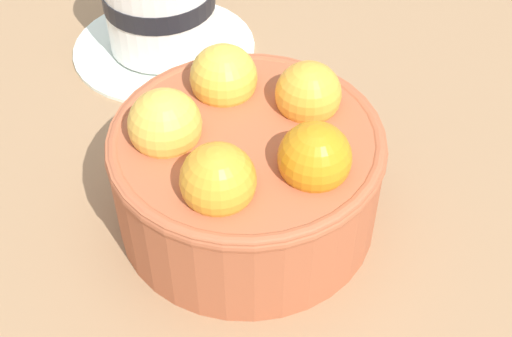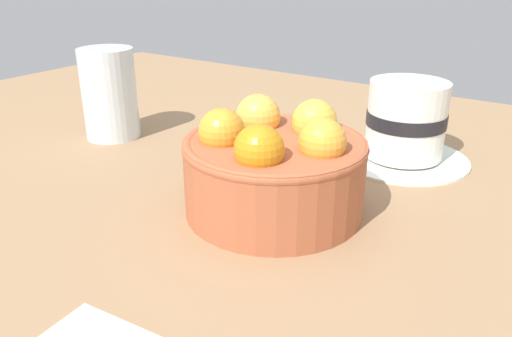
# 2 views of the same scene
# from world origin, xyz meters

# --- Properties ---
(ground_plane) EXTENTS (1.39, 1.00, 0.05)m
(ground_plane) POSITION_xyz_m (0.00, 0.00, -0.02)
(ground_plane) COLOR #997551
(terracotta_bowl) EXTENTS (0.16, 0.16, 0.10)m
(terracotta_bowl) POSITION_xyz_m (-0.00, 0.00, 0.04)
(terracotta_bowl) COLOR #AD5938
(terracotta_bowl) RESTS_ON ground_plane
(coffee_cup) EXTENTS (0.15, 0.15, 0.09)m
(coffee_cup) POSITION_xyz_m (0.05, 0.19, 0.04)
(coffee_cup) COLOR white
(coffee_cup) RESTS_ON ground_plane
(water_glass) EXTENTS (0.07, 0.07, 0.11)m
(water_glass) POSITION_xyz_m (-0.28, 0.06, 0.06)
(water_glass) COLOR silver
(water_glass) RESTS_ON ground_plane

